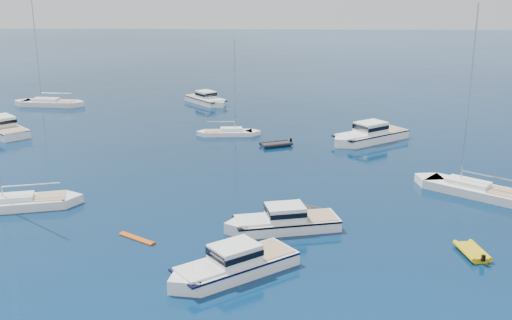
{
  "coord_description": "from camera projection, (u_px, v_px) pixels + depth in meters",
  "views": [
    {
      "loc": [
        -3.19,
        -32.18,
        18.91
      ],
      "look_at": [
        -5.23,
        23.44,
        2.2
      ],
      "focal_mm": 43.0,
      "sensor_mm": 36.0,
      "label": 1
    }
  ],
  "objects": [
    {
      "name": "tender_yellow",
      "position": [
        472.0,
        255.0,
        43.42
      ],
      "size": [
        2.3,
        3.51,
        0.95
      ],
      "primitive_type": null,
      "rotation": [
        0.0,
        0.0,
        0.15
      ],
      "color": "gold",
      "rests_on": "ground"
    },
    {
      "name": "tender_grey_far",
      "position": [
        276.0,
        146.0,
        71.2
      ],
      "size": [
        4.29,
        3.4,
        0.95
      ],
      "primitive_type": null,
      "rotation": [
        0.0,
        0.0,
        1.98
      ],
      "color": "black",
      "rests_on": "ground"
    },
    {
      "name": "sailboat_far_l",
      "position": [
        50.0,
        106.0,
        93.33
      ],
      "size": [
        11.86,
        3.99,
        17.13
      ],
      "primitive_type": null,
      "rotation": [
        0.0,
        0.0,
        1.49
      ],
      "color": "silver",
      "rests_on": "ground"
    },
    {
      "name": "motor_cruiser_centre",
      "position": [
        283.0,
        229.0,
        47.75
      ],
      "size": [
        10.07,
        5.13,
        2.53
      ],
      "primitive_type": null,
      "rotation": [
        0.0,
        0.0,
        1.81
      ],
      "color": "silver",
      "rests_on": "ground"
    },
    {
      "name": "motor_cruiser_left",
      "position": [
        232.0,
        274.0,
        40.55
      ],
      "size": [
        9.83,
        8.58,
        2.64
      ],
      "primitive_type": null,
      "rotation": [
        0.0,
        0.0,
        2.23
      ],
      "color": "silver",
      "rests_on": "ground"
    },
    {
      "name": "sailboat_mid_r",
      "position": [
        472.0,
        194.0,
        55.56
      ],
      "size": [
        11.26,
        9.73,
        17.44
      ],
      "primitive_type": null,
      "rotation": [
        0.0,
        0.0,
        0.91
      ],
      "color": "white",
      "rests_on": "ground"
    },
    {
      "name": "kayak_orange",
      "position": [
        137.0,
        239.0,
        45.96
      ],
      "size": [
        3.14,
        2.38,
        0.3
      ],
      "primitive_type": null,
      "rotation": [
        0.0,
        0.0,
        0.97
      ],
      "color": "#CA4909",
      "rests_on": "ground"
    },
    {
      "name": "sailboat_centre",
      "position": [
        229.0,
        135.0,
        76.04
      ],
      "size": [
        8.45,
        2.75,
        12.23
      ],
      "primitive_type": null,
      "rotation": [
        0.0,
        0.0,
        4.78
      ],
      "color": "white",
      "rests_on": "ground"
    },
    {
      "name": "sailboat_mid_l",
      "position": [
        18.0,
        207.0,
        52.27
      ],
      "size": [
        11.7,
        5.85,
        16.64
      ],
      "primitive_type": null,
      "rotation": [
        0.0,
        0.0,
        1.84
      ],
      "color": "silver",
      "rests_on": "ground"
    },
    {
      "name": "motor_cruiser_far_l",
      "position": [
        2.0,
        133.0,
        77.04
      ],
      "size": [
        10.06,
        10.12,
        2.87
      ],
      "primitive_type": null,
      "rotation": [
        0.0,
        0.0,
        0.78
      ],
      "color": "white",
      "rests_on": "ground"
    },
    {
      "name": "ground",
      "position": [
        330.0,
        311.0,
        36.12
      ],
      "size": [
        400.0,
        400.0,
        0.0
      ],
      "primitive_type": "plane",
      "color": "navy",
      "rests_on": "ground"
    },
    {
      "name": "tender_grey_near",
      "position": [
        304.0,
        212.0,
        51.35
      ],
      "size": [
        3.39,
        2.98,
        0.95
      ],
      "primitive_type": null,
      "rotation": [
        0.0,
        0.0,
        4.16
      ],
      "color": "black",
      "rests_on": "ground"
    },
    {
      "name": "motor_cruiser_horizon",
      "position": [
        207.0,
        104.0,
        94.97
      ],
      "size": [
        8.24,
        9.1,
        2.48
      ],
      "primitive_type": null,
      "rotation": [
        0.0,
        0.0,
        3.83
      ],
      "color": "white",
      "rests_on": "ground"
    },
    {
      "name": "motor_cruiser_distant",
      "position": [
        369.0,
        141.0,
        73.23
      ],
      "size": [
        11.14,
        9.56,
        2.97
      ],
      "primitive_type": null,
      "rotation": [
        0.0,
        0.0,
        2.21
      ],
      "color": "white",
      "rests_on": "ground"
    }
  ]
}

